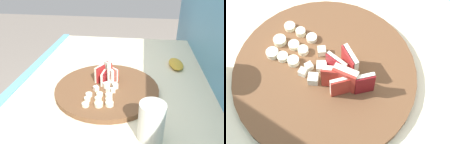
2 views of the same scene
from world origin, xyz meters
The scene contains 5 objects.
tiled_countertop centered at (0.00, 0.00, 0.44)m, with size 1.58×0.81×0.90m.
cutting_board centered at (-0.13, -0.01, 0.90)m, with size 0.40×0.40×0.02m, color brown.
apple_wedge_fan centered at (-0.18, -0.01, 0.94)m, with size 0.12×0.09×0.07m.
apple_dice_pile centered at (-0.12, 0.00, 0.91)m, with size 0.07×0.10×0.02m.
banana_slice_rows centered at (-0.03, -0.02, 0.91)m, with size 0.09×0.11×0.01m.
Camera 2 is at (-0.35, 0.27, 1.53)m, focal length 52.90 mm.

